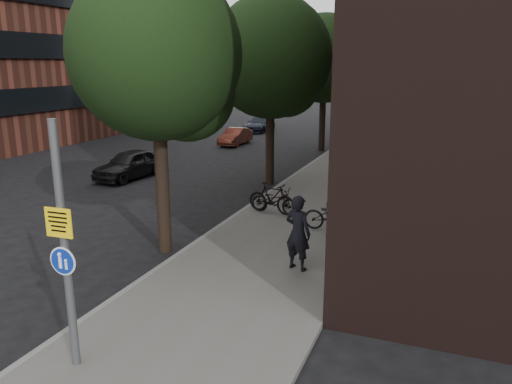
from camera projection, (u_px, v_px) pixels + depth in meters
The scene contains 15 objects.
ground at pixel (158, 356), 8.91m from camera, with size 120.00×120.00×0.00m, color black.
sidewalk at pixel (316, 207), 17.82m from camera, with size 4.50×60.00×0.12m, color #5C5A55.
curb_edge at pixel (257, 201), 18.61m from camera, with size 0.15×60.00×0.13m, color slate.
street_tree_near at pixel (162, 61), 12.70m from camera, with size 4.40×4.40×7.50m.
street_tree_mid at pixel (273, 62), 20.36m from camera, with size 5.00×5.00×7.80m.
street_tree_far at pixel (326, 62), 28.46m from camera, with size 5.00×5.00×7.80m.
signpost at pixel (65, 247), 7.97m from camera, with size 0.48×0.14×4.15m.
pedestrian at pixel (298, 233), 12.14m from camera, with size 0.69×0.45×1.88m, color black.
parked_bike_facade_near at pixel (333, 216), 15.00m from camera, with size 0.64×1.83×0.96m, color black.
parked_bike_facade_far at pixel (354, 200), 16.55m from camera, with size 0.51×1.82×1.09m, color black.
parked_bike_curb_near at pixel (275, 201), 16.82m from camera, with size 0.59×1.69×0.89m, color black.
parked_bike_curb_far at pixel (272, 198), 16.85m from camera, with size 0.49×1.75×1.05m, color black.
parked_car_near at pixel (130, 164), 22.48m from camera, with size 1.51×3.75×1.28m, color black.
parked_car_mid at pixel (235, 136), 31.63m from camera, with size 1.12×3.21×1.06m, color maroon.
parked_car_far at pixel (259, 124), 37.85m from camera, with size 1.55×3.82×1.11m, color #19212E.
Camera 1 is at (4.51, -6.70, 5.08)m, focal length 35.00 mm.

